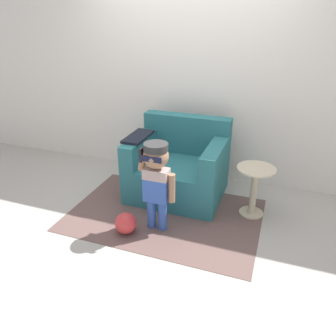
% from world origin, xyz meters
% --- Properties ---
extents(ground_plane, '(10.00, 10.00, 0.00)m').
position_xyz_m(ground_plane, '(0.00, 0.00, 0.00)').
color(ground_plane, '#ADA89E').
extents(wall_back, '(10.00, 0.05, 2.60)m').
position_xyz_m(wall_back, '(0.00, 0.74, 1.30)').
color(wall_back, silver).
rests_on(wall_back, ground_plane).
extents(armchair, '(1.06, 0.87, 0.88)m').
position_xyz_m(armchair, '(0.08, 0.14, 0.32)').
color(armchair, '#286B70').
rests_on(armchair, ground_plane).
extents(person_child, '(0.37, 0.28, 0.91)m').
position_xyz_m(person_child, '(0.11, -0.62, 0.61)').
color(person_child, '#3356AD').
rests_on(person_child, ground_plane).
extents(side_table, '(0.40, 0.40, 0.55)m').
position_xyz_m(side_table, '(0.96, -0.03, 0.33)').
color(side_table, beige).
rests_on(side_table, ground_plane).
extents(rug, '(2.00, 1.35, 0.01)m').
position_xyz_m(rug, '(0.09, -0.37, 0.00)').
color(rug, brown).
rests_on(rug, ground_plane).
extents(toy_ball, '(0.21, 0.21, 0.21)m').
position_xyz_m(toy_ball, '(-0.15, -0.80, 0.11)').
color(toy_ball, '#D13838').
rests_on(toy_ball, ground_plane).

